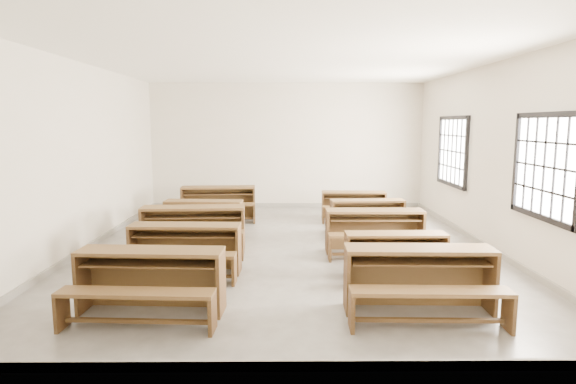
{
  "coord_description": "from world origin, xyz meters",
  "views": [
    {
      "loc": [
        -0.06,
        -8.23,
        2.18
      ],
      "look_at": [
        0.0,
        0.0,
        1.0
      ],
      "focal_mm": 30.0,
      "sensor_mm": 36.0,
      "label": 1
    }
  ],
  "objects_px": {
    "desk_set_3": "(203,215)",
    "desk_set_4": "(218,200)",
    "desk_set_6": "(396,252)",
    "desk_set_9": "(354,204)",
    "desk_set_0": "(150,277)",
    "desk_set_1": "(185,245)",
    "desk_set_7": "(375,228)",
    "desk_set_8": "(368,214)",
    "desk_set_5": "(420,276)",
    "desk_set_2": "(193,226)"
  },
  "relations": [
    {
      "from": "desk_set_3",
      "to": "desk_set_4",
      "type": "height_order",
      "value": "desk_set_4"
    },
    {
      "from": "desk_set_6",
      "to": "desk_set_9",
      "type": "bearing_deg",
      "value": 89.58
    },
    {
      "from": "desk_set_0",
      "to": "desk_set_4",
      "type": "xyz_separation_m",
      "value": [
        0.03,
        5.51,
        0.0
      ]
    },
    {
      "from": "desk_set_0",
      "to": "desk_set_9",
      "type": "distance_m",
      "value": 6.24
    },
    {
      "from": "desk_set_1",
      "to": "desk_set_4",
      "type": "distance_m",
      "value": 4.01
    },
    {
      "from": "desk_set_4",
      "to": "desk_set_7",
      "type": "bearing_deg",
      "value": -47.61
    },
    {
      "from": "desk_set_3",
      "to": "desk_set_4",
      "type": "xyz_separation_m",
      "value": [
        0.08,
        1.57,
        0.04
      ]
    },
    {
      "from": "desk_set_0",
      "to": "desk_set_8",
      "type": "height_order",
      "value": "desk_set_0"
    },
    {
      "from": "desk_set_5",
      "to": "desk_set_8",
      "type": "bearing_deg",
      "value": 90.07
    },
    {
      "from": "desk_set_5",
      "to": "desk_set_0",
      "type": "bearing_deg",
      "value": -178.34
    },
    {
      "from": "desk_set_3",
      "to": "desk_set_9",
      "type": "xyz_separation_m",
      "value": [
        3.16,
        1.47,
        -0.02
      ]
    },
    {
      "from": "desk_set_2",
      "to": "desk_set_5",
      "type": "bearing_deg",
      "value": -43.94
    },
    {
      "from": "desk_set_5",
      "to": "desk_set_9",
      "type": "height_order",
      "value": "desk_set_5"
    },
    {
      "from": "desk_set_0",
      "to": "desk_set_5",
      "type": "distance_m",
      "value": 3.09
    },
    {
      "from": "desk_set_1",
      "to": "desk_set_3",
      "type": "bearing_deg",
      "value": 95.13
    },
    {
      "from": "desk_set_6",
      "to": "desk_set_7",
      "type": "height_order",
      "value": "desk_set_7"
    },
    {
      "from": "desk_set_9",
      "to": "desk_set_3",
      "type": "bearing_deg",
      "value": -152.36
    },
    {
      "from": "desk_set_6",
      "to": "desk_set_8",
      "type": "distance_m",
      "value": 2.85
    },
    {
      "from": "desk_set_5",
      "to": "desk_set_9",
      "type": "distance_m",
      "value": 5.41
    },
    {
      "from": "desk_set_8",
      "to": "desk_set_6",
      "type": "bearing_deg",
      "value": -95.27
    },
    {
      "from": "desk_set_5",
      "to": "desk_set_4",
      "type": "bearing_deg",
      "value": 120.68
    },
    {
      "from": "desk_set_4",
      "to": "desk_set_8",
      "type": "height_order",
      "value": "desk_set_4"
    },
    {
      "from": "desk_set_2",
      "to": "desk_set_5",
      "type": "height_order",
      "value": "desk_set_2"
    },
    {
      "from": "desk_set_3",
      "to": "desk_set_5",
      "type": "xyz_separation_m",
      "value": [
        3.14,
        -3.94,
        0.05
      ]
    },
    {
      "from": "desk_set_7",
      "to": "desk_set_3",
      "type": "bearing_deg",
      "value": 157.2
    },
    {
      "from": "desk_set_0",
      "to": "desk_set_7",
      "type": "xyz_separation_m",
      "value": [
        3.07,
        2.6,
        -0.01
      ]
    },
    {
      "from": "desk_set_3",
      "to": "desk_set_8",
      "type": "bearing_deg",
      "value": 7.29
    },
    {
      "from": "desk_set_3",
      "to": "desk_set_7",
      "type": "distance_m",
      "value": 3.39
    },
    {
      "from": "desk_set_4",
      "to": "desk_set_8",
      "type": "bearing_deg",
      "value": -27.28
    },
    {
      "from": "desk_set_6",
      "to": "desk_set_9",
      "type": "distance_m",
      "value": 4.13
    },
    {
      "from": "desk_set_1",
      "to": "desk_set_6",
      "type": "distance_m",
      "value": 3.04
    },
    {
      "from": "desk_set_5",
      "to": "desk_set_6",
      "type": "bearing_deg",
      "value": 90.41
    },
    {
      "from": "desk_set_0",
      "to": "desk_set_6",
      "type": "height_order",
      "value": "desk_set_0"
    },
    {
      "from": "desk_set_7",
      "to": "desk_set_8",
      "type": "relative_size",
      "value": 1.08
    },
    {
      "from": "desk_set_0",
      "to": "desk_set_9",
      "type": "height_order",
      "value": "desk_set_0"
    },
    {
      "from": "desk_set_6",
      "to": "desk_set_8",
      "type": "bearing_deg",
      "value": 87.71
    },
    {
      "from": "desk_set_5",
      "to": "desk_set_3",
      "type": "bearing_deg",
      "value": 130.22
    },
    {
      "from": "desk_set_5",
      "to": "desk_set_8",
      "type": "height_order",
      "value": "desk_set_5"
    },
    {
      "from": "desk_set_4",
      "to": "desk_set_5",
      "type": "xyz_separation_m",
      "value": [
        3.06,
        -5.51,
        0.01
      ]
    },
    {
      "from": "desk_set_0",
      "to": "desk_set_2",
      "type": "relative_size",
      "value": 0.96
    },
    {
      "from": "desk_set_2",
      "to": "desk_set_7",
      "type": "height_order",
      "value": "desk_set_2"
    },
    {
      "from": "desk_set_2",
      "to": "desk_set_3",
      "type": "relative_size",
      "value": 1.14
    },
    {
      "from": "desk_set_4",
      "to": "desk_set_8",
      "type": "xyz_separation_m",
      "value": [
        3.17,
        -1.38,
        -0.05
      ]
    },
    {
      "from": "desk_set_3",
      "to": "desk_set_4",
      "type": "distance_m",
      "value": 1.57
    },
    {
      "from": "desk_set_1",
      "to": "desk_set_4",
      "type": "relative_size",
      "value": 0.95
    },
    {
      "from": "desk_set_0",
      "to": "desk_set_9",
      "type": "bearing_deg",
      "value": 63.27
    },
    {
      "from": "desk_set_1",
      "to": "desk_set_2",
      "type": "distance_m",
      "value": 1.19
    },
    {
      "from": "desk_set_3",
      "to": "desk_set_5",
      "type": "relative_size",
      "value": 0.91
    },
    {
      "from": "desk_set_3",
      "to": "desk_set_9",
      "type": "bearing_deg",
      "value": 28.81
    },
    {
      "from": "desk_set_5",
      "to": "desk_set_8",
      "type": "xyz_separation_m",
      "value": [
        0.11,
        4.13,
        -0.06
      ]
    }
  ]
}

